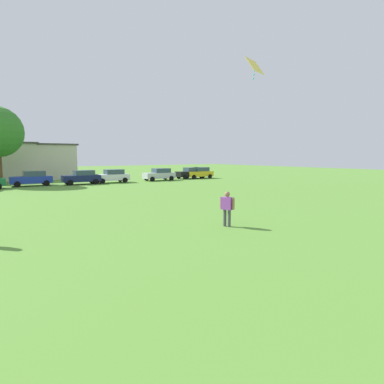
% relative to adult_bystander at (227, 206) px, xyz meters
% --- Properties ---
extents(ground_plane, '(160.00, 160.00, 0.00)m').
position_rel_adult_bystander_xyz_m(ground_plane, '(-7.62, 15.38, -1.01)').
color(ground_plane, '#568C33').
extents(adult_bystander, '(0.47, 0.78, 1.70)m').
position_rel_adult_bystander_xyz_m(adult_bystander, '(0.00, 0.00, 0.00)').
color(adult_bystander, '#4C4C51').
rests_on(adult_bystander, ground).
extents(kite, '(1.42, 0.99, 1.15)m').
position_rel_adult_bystander_xyz_m(kite, '(3.22, 1.66, 7.28)').
color(kite, yellow).
extents(parked_car_blue_3, '(4.30, 2.02, 1.68)m').
position_rel_adult_bystander_xyz_m(parked_car_blue_3, '(-5.08, 28.42, -0.16)').
color(parked_car_blue_3, '#1E38AD').
rests_on(parked_car_blue_3, ground).
extents(parked_car_navy_4, '(4.30, 2.02, 1.68)m').
position_rel_adult_bystander_xyz_m(parked_car_navy_4, '(0.23, 27.52, -0.16)').
color(parked_car_navy_4, '#141E4C').
rests_on(parked_car_navy_4, ground).
extents(parked_car_white_5, '(4.30, 2.02, 1.68)m').
position_rel_adult_bystander_xyz_m(parked_car_white_5, '(4.02, 27.72, -0.16)').
color(parked_car_white_5, white).
rests_on(parked_car_white_5, ground).
extents(parked_car_silver_6, '(4.30, 2.02, 1.68)m').
position_rel_adult_bystander_xyz_m(parked_car_silver_6, '(10.73, 27.63, -0.16)').
color(parked_car_silver_6, silver).
rests_on(parked_car_silver_6, ground).
extents(parked_car_black_7, '(4.30, 2.02, 1.68)m').
position_rel_adult_bystander_xyz_m(parked_car_black_7, '(16.33, 28.35, -0.16)').
color(parked_car_black_7, black).
rests_on(parked_car_black_7, ground).
extents(parked_car_yellow_8, '(4.30, 2.02, 1.68)m').
position_rel_adult_bystander_xyz_m(parked_car_yellow_8, '(17.71, 28.12, -0.16)').
color(parked_car_yellow_8, yellow).
rests_on(parked_car_yellow_8, ground).
extents(house_right, '(14.26, 6.50, 5.15)m').
position_rel_adult_bystander_xyz_m(house_right, '(-4.84, 39.97, 1.57)').
color(house_right, beige).
rests_on(house_right, ground).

